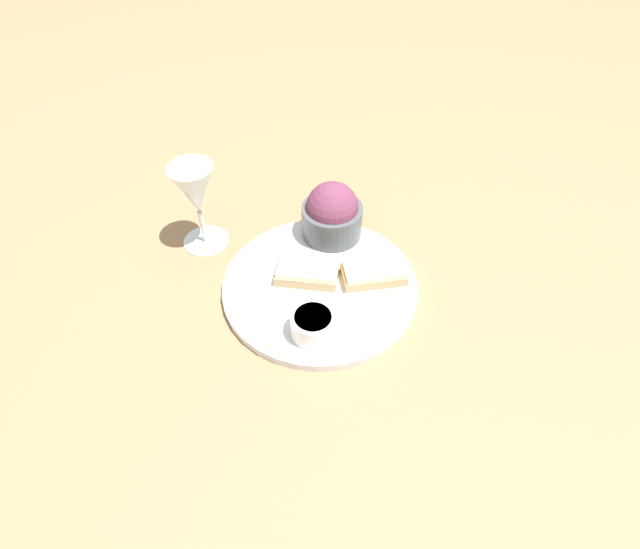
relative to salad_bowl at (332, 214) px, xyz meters
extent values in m
plane|color=#93704C|center=(-0.06, -0.10, -0.06)|extent=(4.00, 4.00, 0.00)
cylinder|color=silver|center=(-0.06, -0.10, -0.05)|extent=(0.30, 0.30, 0.01)
cylinder|color=#4C5156|center=(0.00, 0.00, -0.01)|extent=(0.10, 0.10, 0.06)
sphere|color=#6B334C|center=(0.00, 0.00, 0.01)|extent=(0.09, 0.09, 0.09)
cylinder|color=white|center=(-0.11, -0.19, -0.02)|extent=(0.06, 0.06, 0.04)
cylinder|color=tan|center=(-0.11, -0.19, -0.01)|extent=(0.05, 0.05, 0.01)
cube|color=tan|center=(-0.08, -0.08, -0.03)|extent=(0.11, 0.10, 0.02)
cube|color=beige|center=(-0.08, -0.08, -0.02)|extent=(0.11, 0.09, 0.01)
cube|color=tan|center=(0.02, -0.12, -0.03)|extent=(0.11, 0.07, 0.02)
cube|color=beige|center=(0.02, -0.12, -0.02)|extent=(0.10, 0.07, 0.01)
cylinder|color=silver|center=(-0.20, 0.07, -0.05)|extent=(0.08, 0.08, 0.01)
cylinder|color=silver|center=(-0.20, 0.07, -0.02)|extent=(0.01, 0.01, 0.06)
cone|color=silver|center=(-0.20, 0.07, 0.05)|extent=(0.07, 0.07, 0.09)
camera|label=1|loc=(-0.25, -0.59, 0.53)|focal=28.00mm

